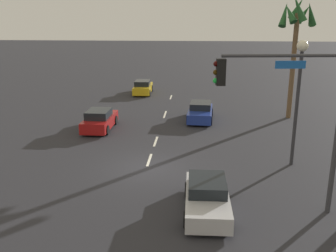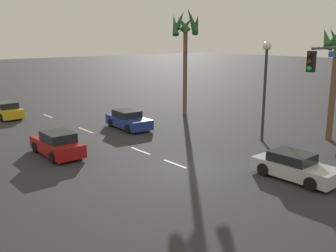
% 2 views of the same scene
% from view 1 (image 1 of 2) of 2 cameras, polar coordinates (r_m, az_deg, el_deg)
% --- Properties ---
extents(ground_plane, '(220.00, 220.00, 0.00)m').
position_cam_1_polar(ground_plane, '(19.69, -3.25, -6.33)').
color(ground_plane, '#28282D').
extents(lane_stripe_0, '(1.93, 0.14, 0.01)m').
position_cam_1_polar(lane_stripe_0, '(36.88, 0.45, 4.40)').
color(lane_stripe_0, silver).
rests_on(lane_stripe_0, ground_plane).
extents(lane_stripe_1, '(2.25, 0.14, 0.01)m').
position_cam_1_polar(lane_stripe_1, '(30.25, -0.46, 1.77)').
color(lane_stripe_1, silver).
rests_on(lane_stripe_1, ground_plane).
extents(lane_stripe_2, '(1.95, 0.14, 0.01)m').
position_cam_1_polar(lane_stripe_2, '(23.69, -1.88, -2.35)').
color(lane_stripe_2, silver).
rests_on(lane_stripe_2, ground_plane).
extents(lane_stripe_3, '(1.86, 0.14, 0.01)m').
position_cam_1_polar(lane_stripe_3, '(20.70, -2.85, -5.15)').
color(lane_stripe_3, silver).
rests_on(lane_stripe_3, ground_plane).
extents(car_0, '(4.11, 1.87, 1.28)m').
position_cam_1_polar(car_0, '(15.39, 5.94, -10.66)').
color(car_0, '#B7B7BC').
rests_on(car_0, ground_plane).
extents(car_1, '(4.18, 2.04, 1.35)m').
position_cam_1_polar(car_1, '(28.57, 4.93, 2.13)').
color(car_1, navy).
rests_on(car_1, ground_plane).
extents(car_2, '(4.12, 1.85, 1.42)m').
position_cam_1_polar(car_2, '(26.53, -10.33, 0.89)').
color(car_2, maroon).
rests_on(car_2, ground_plane).
extents(car_3, '(4.16, 1.87, 1.38)m').
position_cam_1_polar(car_3, '(38.64, -3.85, 5.86)').
color(car_3, gold).
rests_on(car_3, ground_plane).
extents(traffic_signal, '(0.78, 4.89, 6.46)m').
position_cam_1_polar(traffic_signal, '(14.69, 19.23, 2.86)').
color(traffic_signal, '#38383D').
rests_on(traffic_signal, ground_plane).
extents(streetlamp, '(0.56, 0.56, 6.47)m').
position_cam_1_polar(streetlamp, '(19.97, 19.29, 6.56)').
color(streetlamp, '#2D2D33').
rests_on(streetlamp, ground_plane).
extents(palm_tree_1, '(2.51, 2.86, 9.09)m').
position_cam_1_polar(palm_tree_1, '(29.80, 18.88, 14.15)').
color(palm_tree_1, brown).
rests_on(palm_tree_1, ground_plane).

